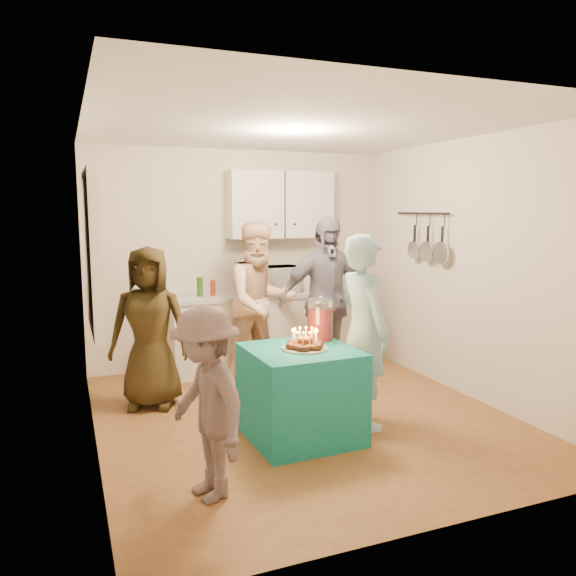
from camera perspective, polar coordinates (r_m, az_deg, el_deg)
name	(u,v)px	position (r m, az deg, el deg)	size (l,w,h in m)	color
floor	(302,416)	(5.32, 1.43, -12.87)	(4.00, 4.00, 0.00)	brown
ceiling	(303,126)	(5.02, 1.54, 16.09)	(4.00, 4.00, 0.00)	white
back_wall	(238,259)	(6.88, -5.11, 3.00)	(3.60, 3.60, 0.00)	silver
left_wall	(89,287)	(4.61, -19.56, 0.14)	(4.00, 4.00, 0.00)	silver
right_wall	(466,269)	(5.94, 17.65, 1.89)	(4.00, 4.00, 0.00)	silver
window_night	(90,252)	(4.88, -19.49, 3.51)	(0.04, 1.00, 1.20)	black
counter	(262,332)	(6.79, -2.67, -4.48)	(2.20, 0.58, 0.86)	white
countertop	(262,295)	(6.70, -2.69, -0.68)	(2.24, 0.62, 0.05)	beige
upper_cabinet	(280,205)	(6.87, -0.77, 8.46)	(1.30, 0.30, 0.80)	white
pot_rack	(420,236)	(6.43, 13.25, 5.16)	(0.12, 1.00, 0.60)	black
microwave	(277,279)	(6.74, -1.18, 0.91)	(0.55, 0.38, 0.31)	white
party_table	(301,393)	(4.73, 1.30, -10.65)	(0.85, 0.85, 0.76)	#127C73
donut_cake	(305,338)	(4.59, 1.71, -5.14)	(0.38, 0.38, 0.18)	#381C0C
punch_jar	(320,321)	(4.91, 3.29, -3.33)	(0.22, 0.22, 0.34)	red
man_birthday	(363,331)	(4.92, 7.67, -4.37)	(0.62, 0.41, 1.69)	#9ACAE0
woman_back_left	(149,328)	(5.52, -13.89, -3.93)	(0.76, 0.49, 1.55)	#523F17
woman_back_center	(261,302)	(6.17, -2.80, -1.44)	(0.86, 0.67, 1.77)	#E89F79
woman_back_right	(325,300)	(6.11, 3.79, -1.27)	(1.07, 0.44, 1.82)	black
child_near_left	(206,404)	(3.76, -8.32, -11.57)	(0.83, 0.48, 1.28)	#544343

